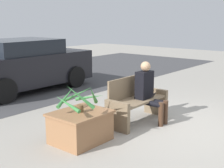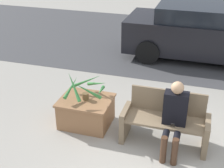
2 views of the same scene
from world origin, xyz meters
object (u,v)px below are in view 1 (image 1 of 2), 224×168
(bench, at_px, (136,102))
(person_seated, at_px, (148,89))
(potted_plant, at_px, (79,98))
(planter_box, at_px, (80,126))
(parked_car, at_px, (23,65))

(bench, height_order, person_seated, person_seated)
(bench, bearing_deg, person_seated, -51.50)
(bench, distance_m, potted_plant, 1.56)
(person_seated, height_order, planter_box, person_seated)
(person_seated, height_order, potted_plant, person_seated)
(potted_plant, bearing_deg, parked_car, 66.78)
(planter_box, xyz_separation_m, parked_car, (1.77, 4.14, 0.47))
(bench, relative_size, potted_plant, 1.92)
(potted_plant, bearing_deg, planter_box, -102.01)
(person_seated, bearing_deg, bench, 128.50)
(planter_box, xyz_separation_m, potted_plant, (0.01, 0.03, 0.49))
(parked_car, bearing_deg, bench, -93.41)
(bench, distance_m, person_seated, 0.37)
(planter_box, relative_size, potted_plant, 1.25)
(person_seated, bearing_deg, planter_box, 169.62)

